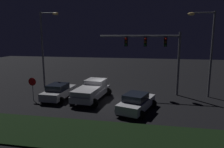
# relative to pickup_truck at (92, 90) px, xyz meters

# --- Properties ---
(ground_plane) EXTENTS (80.00, 80.00, 0.00)m
(ground_plane) POSITION_rel_pickup_truck_xyz_m (1.30, 0.37, -1.00)
(ground_plane) COLOR black
(grass_median) EXTENTS (27.99, 4.17, 0.10)m
(grass_median) POSITION_rel_pickup_truck_xyz_m (1.30, -7.21, -0.95)
(grass_median) COLOR black
(grass_median) RESTS_ON ground_plane
(pickup_truck) EXTENTS (3.24, 5.57, 1.80)m
(pickup_truck) POSITION_rel_pickup_truck_xyz_m (0.00, 0.00, 0.00)
(pickup_truck) COLOR #B7B7BC
(pickup_truck) RESTS_ON ground_plane
(car_sedan) EXTENTS (2.60, 4.47, 1.51)m
(car_sedan) POSITION_rel_pickup_truck_xyz_m (-3.30, -0.33, -0.26)
(car_sedan) COLOR #B7B7BC
(car_sedan) RESTS_ON ground_plane
(car_sedan_far) EXTENTS (3.29, 4.74, 1.51)m
(car_sedan_far) POSITION_rel_pickup_truck_xyz_m (4.45, -2.37, -0.26)
(car_sedan_far) COLOR silver
(car_sedan_far) RESTS_ON ground_plane
(traffic_signal_gantry) EXTENTS (8.32, 0.56, 6.50)m
(traffic_signal_gantry) POSITION_rel_pickup_truck_xyz_m (5.83, 3.16, 3.90)
(traffic_signal_gantry) COLOR slate
(traffic_signal_gantry) RESTS_ON ground_plane
(street_lamp_left) EXTENTS (2.30, 0.44, 8.82)m
(street_lamp_left) POSITION_rel_pickup_truck_xyz_m (-6.67, 3.81, 4.47)
(street_lamp_left) COLOR slate
(street_lamp_left) RESTS_ON ground_plane
(street_lamp_right) EXTENTS (2.58, 0.44, 8.44)m
(street_lamp_right) POSITION_rel_pickup_truck_xyz_m (10.82, 3.08, 4.29)
(street_lamp_right) COLOR slate
(street_lamp_right) RESTS_ON ground_plane
(stop_sign) EXTENTS (0.76, 0.08, 2.23)m
(stop_sign) POSITION_rel_pickup_truck_xyz_m (-5.43, -1.37, 0.56)
(stop_sign) COLOR slate
(stop_sign) RESTS_ON ground_plane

